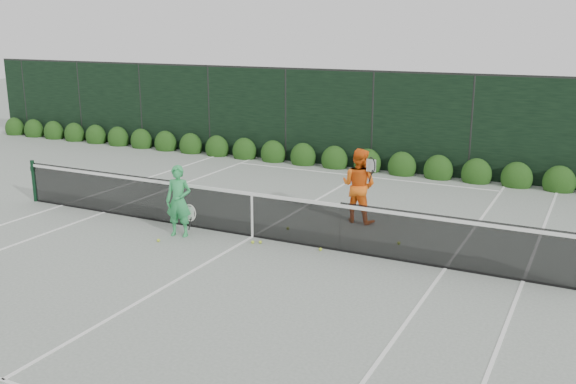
% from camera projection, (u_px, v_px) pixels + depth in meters
% --- Properties ---
extents(ground, '(80.00, 80.00, 0.00)m').
position_uv_depth(ground, '(253.00, 237.00, 13.67)').
color(ground, gray).
rests_on(ground, ground).
extents(tennis_net, '(12.90, 0.10, 1.07)m').
position_uv_depth(tennis_net, '(251.00, 213.00, 13.54)').
color(tennis_net, '#11341E').
rests_on(tennis_net, ground).
extents(player_woman, '(0.67, 0.49, 1.53)m').
position_uv_depth(player_woman, '(179.00, 201.00, 13.56)').
color(player_woman, green).
rests_on(player_woman, ground).
extents(player_man, '(0.93, 0.73, 1.71)m').
position_uv_depth(player_man, '(359.00, 185.00, 14.53)').
color(player_man, orange).
rests_on(player_man, ground).
extents(court_lines, '(11.03, 23.83, 0.01)m').
position_uv_depth(court_lines, '(253.00, 237.00, 13.67)').
color(court_lines, white).
rests_on(court_lines, ground).
extents(windscreen_fence, '(32.00, 21.07, 3.06)m').
position_uv_depth(windscreen_fence, '(173.00, 198.00, 10.94)').
color(windscreen_fence, black).
rests_on(windscreen_fence, ground).
extents(hedge_row, '(31.66, 0.65, 0.94)m').
position_uv_depth(hedge_row, '(367.00, 164.00, 19.79)').
color(hedge_row, '#15340E').
rests_on(hedge_row, ground).
extents(tennis_balls, '(4.59, 2.15, 0.07)m').
position_uv_depth(tennis_balls, '(279.00, 241.00, 13.32)').
color(tennis_balls, '#B8D42F').
rests_on(tennis_balls, ground).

